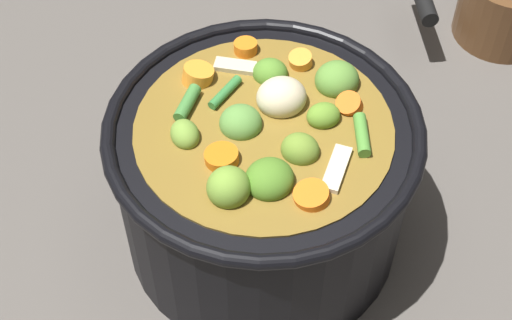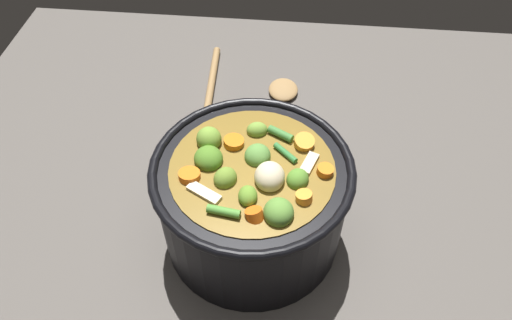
# 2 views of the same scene
# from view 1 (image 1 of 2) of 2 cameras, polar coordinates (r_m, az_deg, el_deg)

# --- Properties ---
(ground_plane) EXTENTS (1.10, 1.10, 0.00)m
(ground_plane) POSITION_cam_1_polar(r_m,az_deg,el_deg) (0.72, 0.48, -5.15)
(ground_plane) COLOR #514C47
(cooking_pot) EXTENTS (0.26, 0.26, 0.17)m
(cooking_pot) POSITION_cam_1_polar(r_m,az_deg,el_deg) (0.66, 0.54, -1.35)
(cooking_pot) COLOR black
(cooking_pot) RESTS_ON ground_plane
(small_saucepan) EXTENTS (0.11, 0.17, 0.08)m
(small_saucepan) POSITION_cam_1_polar(r_m,az_deg,el_deg) (0.92, 17.80, 10.79)
(small_saucepan) COLOR brown
(small_saucepan) RESTS_ON ground_plane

